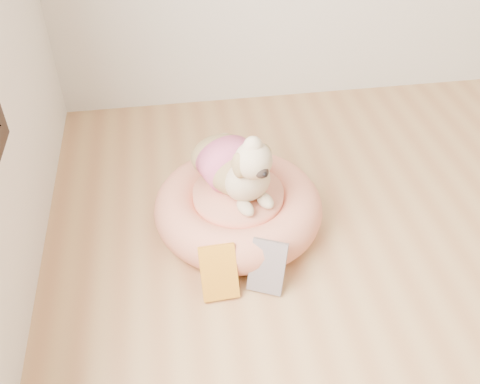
{
  "coord_description": "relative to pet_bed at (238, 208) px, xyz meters",
  "views": [
    {
      "loc": [
        -1.43,
        -0.52,
        1.62
      ],
      "look_at": [
        -1.17,
        1.13,
        0.22
      ],
      "focal_mm": 40.0,
      "sensor_mm": 36.0,
      "label": 1
    }
  ],
  "objects": [
    {
      "name": "dog",
      "position": [
        -0.0,
        0.02,
        0.26
      ],
      "size": [
        0.46,
        0.54,
        0.34
      ],
      "primitive_type": null,
      "rotation": [
        0.0,
        0.0,
        0.36
      ],
      "color": "brown",
      "rests_on": "pet_bed"
    },
    {
      "name": "pet_bed",
      "position": [
        0.0,
        0.0,
        0.0
      ],
      "size": [
        0.72,
        0.72,
        0.19
      ],
      "color": "#EE835D",
      "rests_on": "floor"
    },
    {
      "name": "book_white",
      "position": [
        0.06,
        -0.36,
        0.01
      ],
      "size": [
        0.17,
        0.16,
        0.19
      ],
      "primitive_type": "cube",
      "rotation": [
        -0.48,
        0.0,
        -0.43
      ],
      "color": "silver",
      "rests_on": "floor"
    },
    {
      "name": "book_yellow",
      "position": [
        -0.13,
        -0.36,
        0.01
      ],
      "size": [
        0.14,
        0.14,
        0.19
      ],
      "primitive_type": "cube",
      "rotation": [
        -0.56,
        0.0,
        0.04
      ],
      "color": "yellow",
      "rests_on": "floor"
    }
  ]
}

